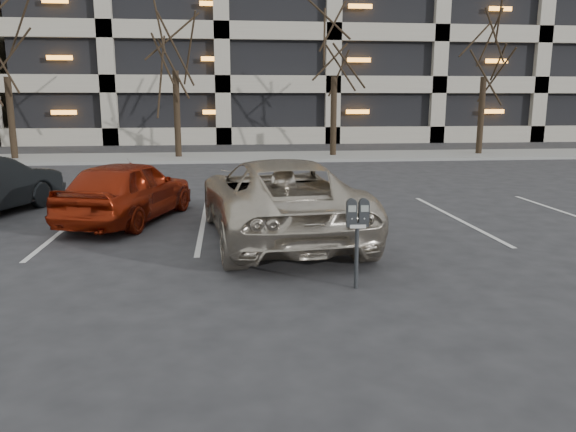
{
  "coord_description": "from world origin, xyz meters",
  "views": [
    {
      "loc": [
        -0.86,
        -9.46,
        2.59
      ],
      "look_at": [
        -0.03,
        -1.82,
        1.0
      ],
      "focal_mm": 35.0,
      "sensor_mm": 36.0,
      "label": 1
    }
  ],
  "objects_px": {
    "tree_b": "(173,14)",
    "tree_c": "(335,25)",
    "tree_a": "(2,23)",
    "parking_meter": "(357,221)",
    "suv_silver": "(278,198)",
    "car_red": "(128,190)",
    "tree_d": "(487,27)"
  },
  "relations": [
    {
      "from": "tree_a",
      "to": "tree_b",
      "type": "bearing_deg",
      "value": 0.0
    },
    {
      "from": "car_red",
      "to": "suv_silver",
      "type": "bearing_deg",
      "value": 167.45
    },
    {
      "from": "car_red",
      "to": "tree_a",
      "type": "bearing_deg",
      "value": -44.31
    },
    {
      "from": "tree_b",
      "to": "tree_d",
      "type": "height_order",
      "value": "tree_b"
    },
    {
      "from": "tree_c",
      "to": "car_red",
      "type": "xyz_separation_m",
      "value": [
        -7.01,
        -13.19,
        -5.14
      ]
    },
    {
      "from": "tree_a",
      "to": "car_red",
      "type": "distance_m",
      "value": 15.75
    },
    {
      "from": "tree_a",
      "to": "tree_c",
      "type": "relative_size",
      "value": 0.98
    },
    {
      "from": "tree_b",
      "to": "tree_d",
      "type": "relative_size",
      "value": 1.05
    },
    {
      "from": "suv_silver",
      "to": "parking_meter",
      "type": "bearing_deg",
      "value": 98.79
    },
    {
      "from": "parking_meter",
      "to": "suv_silver",
      "type": "distance_m",
      "value": 3.2
    },
    {
      "from": "tree_a",
      "to": "car_red",
      "type": "xyz_separation_m",
      "value": [
        6.99,
        -13.19,
        -5.02
      ]
    },
    {
      "from": "tree_a",
      "to": "suv_silver",
      "type": "relative_size",
      "value": 1.38
    },
    {
      "from": "tree_b",
      "to": "tree_c",
      "type": "height_order",
      "value": "tree_b"
    },
    {
      "from": "tree_d",
      "to": "tree_c",
      "type": "bearing_deg",
      "value": 180.0
    },
    {
      "from": "tree_d",
      "to": "car_red",
      "type": "height_order",
      "value": "tree_d"
    },
    {
      "from": "tree_c",
      "to": "tree_d",
      "type": "height_order",
      "value": "tree_d"
    },
    {
      "from": "parking_meter",
      "to": "tree_a",
      "type": "bearing_deg",
      "value": 124.5
    },
    {
      "from": "tree_c",
      "to": "tree_a",
      "type": "bearing_deg",
      "value": 180.0
    },
    {
      "from": "tree_b",
      "to": "parking_meter",
      "type": "relative_size",
      "value": 6.82
    },
    {
      "from": "suv_silver",
      "to": "car_red",
      "type": "xyz_separation_m",
      "value": [
        -3.1,
        1.81,
        -0.08
      ]
    },
    {
      "from": "tree_b",
      "to": "tree_c",
      "type": "relative_size",
      "value": 1.06
    },
    {
      "from": "suv_silver",
      "to": "car_red",
      "type": "distance_m",
      "value": 3.59
    },
    {
      "from": "tree_b",
      "to": "suv_silver",
      "type": "distance_m",
      "value": 16.24
    },
    {
      "from": "tree_d",
      "to": "suv_silver",
      "type": "xyz_separation_m",
      "value": [
        -10.91,
        -15.01,
        -5.08
      ]
    },
    {
      "from": "tree_b",
      "to": "tree_d",
      "type": "distance_m",
      "value": 14.0
    },
    {
      "from": "parking_meter",
      "to": "suv_silver",
      "type": "relative_size",
      "value": 0.22
    },
    {
      "from": "tree_b",
      "to": "car_red",
      "type": "height_order",
      "value": "tree_b"
    },
    {
      "from": "tree_b",
      "to": "suv_silver",
      "type": "relative_size",
      "value": 1.49
    },
    {
      "from": "suv_silver",
      "to": "car_red",
      "type": "relative_size",
      "value": 1.43
    },
    {
      "from": "tree_a",
      "to": "tree_c",
      "type": "height_order",
      "value": "tree_c"
    },
    {
      "from": "tree_b",
      "to": "car_red",
      "type": "relative_size",
      "value": 2.13
    },
    {
      "from": "suv_silver",
      "to": "tree_c",
      "type": "bearing_deg",
      "value": -110.5
    }
  ]
}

